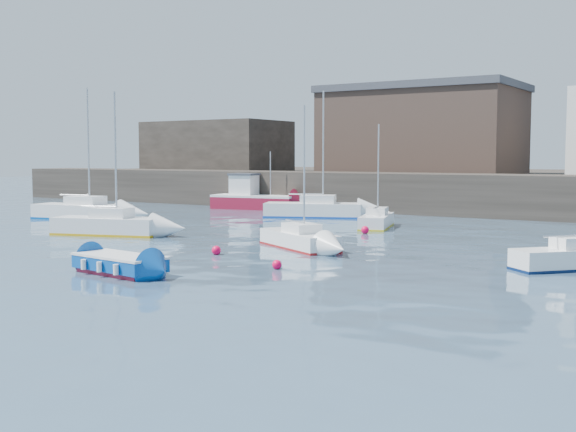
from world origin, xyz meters
The scene contains 16 objects.
water centered at (0.00, 0.00, 0.00)m, with size 220.00×220.00×0.00m, color #2D4760.
quay_wall centered at (0.00, 35.00, 1.50)m, with size 90.00×5.00×3.00m, color #28231E.
land_strip centered at (0.00, 53.00, 1.40)m, with size 90.00×32.00×2.80m, color #28231E.
warehouse centered at (-6.00, 43.00, 6.62)m, with size 16.40×10.40×7.60m.
bldg_west centered at (-28.00, 42.00, 5.30)m, with size 14.00×8.00×5.00m.
blue_dinghy centered at (-1.06, 2.21, 0.40)m, with size 3.94×2.19×0.72m.
fishing_boat centered at (-15.88, 31.46, 0.90)m, with size 7.40×3.77×4.68m.
sailboat_a centered at (-11.24, 11.22, 0.55)m, with size 6.28×3.66×7.78m.
sailboat_b centered at (0.57, 12.09, 0.43)m, with size 5.29×4.00×6.64m.
sailboat_c centered at (12.61, 12.32, 0.45)m, with size 4.05×4.30×5.90m.
sailboat_e centered at (-20.07, 17.20, 0.58)m, with size 7.20×3.49×8.88m.
sailboat_f centered at (-0.64, 22.92, 0.44)m, with size 2.90×5.04×6.24m.
sailboat_h centered at (-7.50, 27.07, 0.58)m, with size 7.18×4.70×8.83m.
buoy_near centered at (-1.34, 8.25, 0.00)m, with size 0.41×0.41×0.41m, color #FF0642.
buoy_mid centered at (3.15, 6.31, 0.00)m, with size 0.37×0.37×0.37m, color #FF0642.
buoy_far centered at (0.27, 19.55, 0.00)m, with size 0.44×0.44×0.44m, color #FF0642.
Camera 1 is at (18.30, -16.50, 4.33)m, focal length 45.00 mm.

